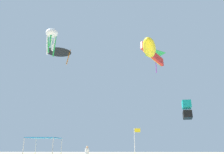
# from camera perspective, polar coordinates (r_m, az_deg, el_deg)

# --- Properties ---
(canopy_tent) EXTENTS (2.82, 3.26, 2.64)m
(canopy_tent) POSITION_cam_1_polar(r_m,az_deg,el_deg) (25.05, -16.23, -14.34)
(canopy_tent) COLOR #B2B2B7
(canopy_tent) RESTS_ON ground
(person_leftmost) EXTENTS (0.44, 0.49, 1.85)m
(person_leftmost) POSITION_cam_1_polar(r_m,az_deg,el_deg) (26.34, -6.15, -18.03)
(person_leftmost) COLOR brown
(person_leftmost) RESTS_ON ground
(banner_flag) EXTENTS (0.61, 0.06, 3.44)m
(banner_flag) POSITION_cam_1_polar(r_m,az_deg,el_deg) (22.65, 5.72, -15.80)
(banner_flag) COLOR silver
(banner_flag) RESTS_ON ground
(kite_delta_black) EXTENTS (5.64, 5.64, 3.83)m
(kite_delta_black) POSITION_cam_1_polar(r_m,az_deg,el_deg) (47.74, -12.83, 6.39)
(kite_delta_black) COLOR black
(kite_parafoil_red) EXTENTS (4.17, 4.33, 3.45)m
(kite_parafoil_red) POSITION_cam_1_polar(r_m,az_deg,el_deg) (39.33, 9.83, 5.49)
(kite_parafoil_red) COLOR red
(kite_diamond_green) EXTENTS (3.85, 3.85, 3.90)m
(kite_diamond_green) POSITION_cam_1_polar(r_m,az_deg,el_deg) (45.11, 10.57, 5.26)
(kite_diamond_green) COLOR green
(kite_inflatable_yellow) EXTENTS (3.34, 6.47, 2.51)m
(kite_inflatable_yellow) POSITION_cam_1_polar(r_m,az_deg,el_deg) (34.04, 9.11, 7.05)
(kite_inflatable_yellow) COLOR yellow
(kite_octopus_white) EXTENTS (1.94, 1.94, 4.25)m
(kite_octopus_white) POSITION_cam_1_polar(r_m,az_deg,el_deg) (36.63, -14.51, 10.00)
(kite_octopus_white) COLOR white
(kite_box_teal) EXTENTS (1.54, 1.71, 3.06)m
(kite_box_teal) POSITION_cam_1_polar(r_m,az_deg,el_deg) (39.27, 17.85, -7.61)
(kite_box_teal) COLOR teal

